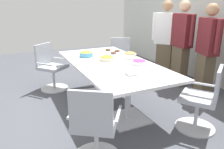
# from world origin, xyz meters

# --- Properties ---
(ground_plane) EXTENTS (10.00, 10.00, 0.01)m
(ground_plane) POSITION_xyz_m (0.00, 0.00, -0.01)
(ground_plane) COLOR #4C4F56
(back_wall) EXTENTS (8.00, 0.10, 2.80)m
(back_wall) POSITION_xyz_m (0.00, 2.40, 1.40)
(back_wall) COLOR silver
(back_wall) RESTS_ON ground
(conference_table) EXTENTS (2.40, 1.20, 0.75)m
(conference_table) POSITION_xyz_m (0.00, 0.00, 0.63)
(conference_table) COLOR white
(conference_table) RESTS_ON ground
(office_chair_0) EXTENTS (0.75, 0.75, 0.91)m
(office_chair_0) POSITION_xyz_m (1.21, 0.77, 0.41)
(office_chair_0) COLOR silver
(office_chair_0) RESTS_ON ground
(office_chair_1) EXTENTS (0.74, 0.74, 0.91)m
(office_chair_1) POSITION_xyz_m (-1.21, 0.77, 0.41)
(office_chair_1) COLOR silver
(office_chair_1) RESTS_ON ground
(office_chair_2) EXTENTS (0.76, 0.76, 0.91)m
(office_chair_2) POSITION_xyz_m (-1.21, -0.78, 0.41)
(office_chair_2) COLOR silver
(office_chair_2) RESTS_ON ground
(office_chair_3) EXTENTS (0.75, 0.75, 0.91)m
(office_chair_3) POSITION_xyz_m (1.21, -0.77, 0.41)
(office_chair_3) COLOR silver
(office_chair_3) RESTS_ON ground
(person_standing_0) EXTENTS (0.52, 0.45, 1.72)m
(person_standing_0) POSITION_xyz_m (-0.72, 1.62, 0.89)
(person_standing_0) COLOR brown
(person_standing_0) RESTS_ON ground
(person_standing_1) EXTENTS (0.61, 0.24, 1.72)m
(person_standing_1) POSITION_xyz_m (-0.31, 1.70, 0.90)
(person_standing_1) COLOR brown
(person_standing_1) RESTS_ON ground
(person_standing_2) EXTENTS (0.61, 0.34, 1.67)m
(person_standing_2) POSITION_xyz_m (0.34, 1.72, 0.87)
(person_standing_2) COLOR brown
(person_standing_2) RESTS_ON ground
(snack_bowl_chips_orange) EXTENTS (0.25, 0.25, 0.08)m
(snack_bowl_chips_orange) POSITION_xyz_m (-0.18, -0.01, 0.79)
(snack_bowl_chips_orange) COLOR beige
(snack_bowl_chips_orange) RESTS_ON conference_table
(snack_bowl_chips_yellow) EXTENTS (0.24, 0.24, 0.11)m
(snack_bowl_chips_yellow) POSITION_xyz_m (-0.58, -0.24, 0.80)
(snack_bowl_chips_yellow) COLOR #4C9EC6
(snack_bowl_chips_yellow) RESTS_ON conference_table
(snack_bowl_cookies) EXTENTS (0.22, 0.22, 0.12)m
(snack_bowl_cookies) POSITION_xyz_m (-0.13, 0.41, 0.81)
(snack_bowl_cookies) COLOR white
(snack_bowl_cookies) RESTS_ON conference_table
(snack_bowl_candy_mix) EXTENTS (0.24, 0.24, 0.08)m
(snack_bowl_candy_mix) POSITION_xyz_m (0.27, 0.34, 0.79)
(snack_bowl_candy_mix) COLOR white
(snack_bowl_candy_mix) RESTS_ON conference_table
(donut_platter) EXTENTS (0.40, 0.40, 0.04)m
(donut_platter) POSITION_xyz_m (-0.69, 0.28, 0.77)
(donut_platter) COLOR white
(donut_platter) RESTS_ON conference_table
(napkin_pile) EXTENTS (0.14, 0.14, 0.06)m
(napkin_pile) POSITION_xyz_m (0.66, -0.02, 0.78)
(napkin_pile) COLOR white
(napkin_pile) RESTS_ON conference_table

